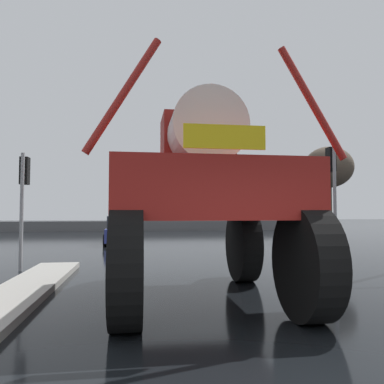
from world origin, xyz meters
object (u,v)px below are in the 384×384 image
oversize_sprayer (200,199)px  traffic_signal_near_right (332,176)px  traffic_signal_near_left (24,185)px  bare_tree_right (328,168)px  sedan_ahead (123,231)px

oversize_sprayer → traffic_signal_near_right: bearing=-50.1°
traffic_signal_near_left → bare_tree_right: bare_tree_right is taller
oversize_sprayer → traffic_signal_near_left: size_ratio=1.56×
oversize_sprayer → sedan_ahead: 13.78m
sedan_ahead → oversize_sprayer: bearing=-172.3°
traffic_signal_near_left → bare_tree_right: 17.09m
traffic_signal_near_left → oversize_sprayer: bearing=-43.9°
traffic_signal_near_left → bare_tree_right: (14.58, 8.74, 1.76)m
sedan_ahead → bare_tree_right: (11.94, -0.32, 3.62)m
oversize_sprayer → bare_tree_right: bearing=-37.0°
sedan_ahead → traffic_signal_near_left: (-2.65, -9.06, 1.86)m
oversize_sprayer → sedan_ahead: bearing=8.3°
traffic_signal_near_right → bare_tree_right: bare_tree_right is taller
sedan_ahead → traffic_signal_near_left: traffic_signal_near_left is taller
traffic_signal_near_left → traffic_signal_near_right: size_ratio=0.87×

